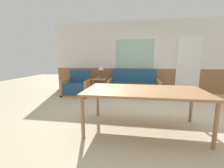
# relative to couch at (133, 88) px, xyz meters

# --- Properties ---
(ground_plane) EXTENTS (16.00, 16.00, 0.00)m
(ground_plane) POSITION_rel_couch_xyz_m (0.41, -2.02, -0.26)
(ground_plane) COLOR beige
(wall_back) EXTENTS (7.20, 0.09, 2.70)m
(wall_back) POSITION_rel_couch_xyz_m (0.39, 0.61, 1.10)
(wall_back) COLOR #8E603D
(wall_back) RESTS_ON ground_plane
(couch) EXTENTS (1.79, 0.84, 0.89)m
(couch) POSITION_rel_couch_xyz_m (0.00, 0.00, 0.00)
(couch) COLOR #B27F4C
(couch) RESTS_ON ground_plane
(armchair) EXTENTS (0.93, 0.76, 0.87)m
(armchair) POSITION_rel_couch_xyz_m (-1.98, -0.35, 0.00)
(armchair) COLOR #B27F4C
(armchair) RESTS_ON ground_plane
(side_table) EXTENTS (0.47, 0.47, 0.57)m
(side_table) POSITION_rel_couch_xyz_m (-1.23, -0.03, 0.20)
(side_table) COLOR #B27F4C
(side_table) RESTS_ON ground_plane
(table_lamp) EXTENTS (0.21, 0.21, 0.50)m
(table_lamp) POSITION_rel_couch_xyz_m (-1.20, 0.06, 0.68)
(table_lamp) COLOR #4C3823
(table_lamp) RESTS_ON side_table
(book_stack) EXTENTS (0.20, 0.16, 0.08)m
(book_stack) POSITION_rel_couch_xyz_m (-1.23, -0.11, 0.35)
(book_stack) COLOR gold
(book_stack) RESTS_ON side_table
(dining_table) EXTENTS (2.09, 1.09, 0.75)m
(dining_table) POSITION_rel_couch_xyz_m (0.22, -2.66, 0.43)
(dining_table) COLOR #9E7042
(dining_table) RESTS_ON ground_plane
(entry_door) EXTENTS (0.84, 0.09, 2.09)m
(entry_door) POSITION_rel_couch_xyz_m (1.97, 0.56, 0.79)
(entry_door) COLOR white
(entry_door) RESTS_ON ground_plane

